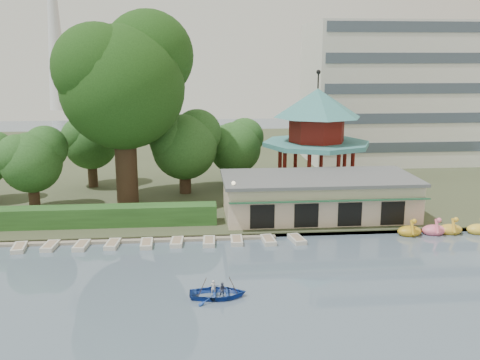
{
  "coord_description": "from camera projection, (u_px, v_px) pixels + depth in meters",
  "views": [
    {
      "loc": [
        -2.06,
        -27.39,
        15.47
      ],
      "look_at": [
        2.0,
        18.0,
        5.0
      ],
      "focal_mm": 40.0,
      "sensor_mm": 36.0,
      "label": 1
    }
  ],
  "objects": [
    {
      "name": "ground_plane",
      "position": [
        233.0,
        338.0,
        30.22
      ],
      "size": [
        220.0,
        220.0,
        0.0
      ],
      "primitive_type": "plane",
      "color": "slate",
      "rests_on": "ground"
    },
    {
      "name": "shore",
      "position": [
        207.0,
        161.0,
        80.66
      ],
      "size": [
        220.0,
        70.0,
        0.4
      ],
      "primitive_type": "cube",
      "color": "#424930",
      "rests_on": "ground"
    },
    {
      "name": "embankment",
      "position": [
        218.0,
        236.0,
        46.99
      ],
      "size": [
        220.0,
        0.6,
        0.3
      ],
      "primitive_type": "cube",
      "color": "gray",
      "rests_on": "ground"
    },
    {
      "name": "dock",
      "position": [
        79.0,
        241.0,
        45.85
      ],
      "size": [
        34.0,
        1.6,
        0.24
      ],
      "primitive_type": "cube",
      "color": "gray",
      "rests_on": "ground"
    },
    {
      "name": "boathouse",
      "position": [
        318.0,
        196.0,
        51.89
      ],
      "size": [
        18.6,
        9.39,
        3.9
      ],
      "color": "beige",
      "rests_on": "shore"
    },
    {
      "name": "pavilion",
      "position": [
        317.0,
        130.0,
        60.65
      ],
      "size": [
        12.4,
        12.4,
        13.5
      ],
      "color": "beige",
      "rests_on": "shore"
    },
    {
      "name": "office_building",
      "position": [
        429.0,
        97.0,
        78.45
      ],
      "size": [
        38.0,
        18.0,
        20.0
      ],
      "color": "silver",
      "rests_on": "shore"
    },
    {
      "name": "hedge",
      "position": [
        51.0,
        217.0,
        48.53
      ],
      "size": [
        30.0,
        2.0,
        1.8
      ],
      "primitive_type": "cube",
      "color": "#2A5923",
      "rests_on": "shore"
    },
    {
      "name": "lamp_post",
      "position": [
        233.0,
        196.0,
        48.05
      ],
      "size": [
        0.36,
        0.36,
        4.28
      ],
      "color": "black",
      "rests_on": "shore"
    },
    {
      "name": "big_tree",
      "position": [
        124.0,
        77.0,
        53.81
      ],
      "size": [
        13.8,
        12.86,
        19.95
      ],
      "color": "#3A281C",
      "rests_on": "shore"
    },
    {
      "name": "small_trees",
      "position": [
        107.0,
        147.0,
        58.72
      ],
      "size": [
        39.56,
        16.29,
        9.42
      ],
      "color": "#3A281C",
      "rests_on": "shore"
    },
    {
      "name": "moored_rowboats",
      "position": [
        98.0,
        245.0,
        44.64
      ],
      "size": [
        34.92,
        2.66,
        0.36
      ],
      "color": "beige",
      "rests_on": "ground"
    },
    {
      "name": "rowboat_with_passengers",
      "position": [
        218.0,
        290.0,
        35.19
      ],
      "size": [
        5.32,
        3.86,
        2.01
      ],
      "color": "#1C3F9D",
      "rests_on": "ground"
    }
  ]
}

